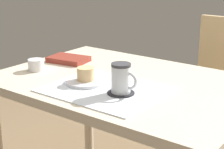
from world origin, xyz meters
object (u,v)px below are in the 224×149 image
coffee_mug (122,78)px  dining_table (125,100)px  pastry_plate (86,82)px  small_book (68,59)px  wooden_chair (222,94)px  pastry (86,74)px  sugar_bowl (36,65)px

coffee_mug → dining_table: bearing=120.5°
pastry_plate → small_book: 0.35m
wooden_chair → small_book: 0.86m
dining_table → coffee_mug: 0.23m
wooden_chair → pastry: wooden_chair is taller
pastry → coffee_mug: coffee_mug is taller
dining_table → coffee_mug: coffee_mug is taller
coffee_mug → wooden_chair: bearing=85.2°
sugar_bowl → small_book: sugar_bowl is taller
coffee_mug → sugar_bowl: bearing=176.9°
wooden_chair → pastry_plate: bearing=72.1°
coffee_mug → pastry: bearing=175.5°
wooden_chair → coffee_mug: wooden_chair is taller
pastry_plate → small_book: size_ratio=0.87×
small_book → coffee_mug: bearing=-34.1°
pastry_plate → coffee_mug: 0.19m
dining_table → sugar_bowl: sugar_bowl is taller
dining_table → wooden_chair: 0.72m
pastry → small_book: bearing=144.4°
pastry_plate → pastry: size_ratio=2.32×
coffee_mug → pastry_plate: bearing=175.5°
pastry_plate → small_book: small_book is taller
sugar_bowl → wooden_chair: bearing=56.2°
pastry → sugar_bowl: (-0.30, 0.01, -0.02)m
sugar_bowl → small_book: size_ratio=0.39×
sugar_bowl → small_book: 0.19m
pastry → small_book: size_ratio=0.38×
wooden_chair → coffee_mug: (-0.07, -0.84, 0.29)m
sugar_bowl → dining_table: bearing=18.0°
dining_table → pastry_plate: bearing=-123.9°
pastry_plate → pastry: (0.00, 0.00, 0.03)m
dining_table → sugar_bowl: bearing=-162.0°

